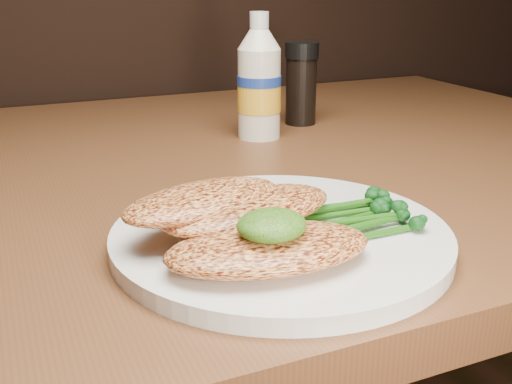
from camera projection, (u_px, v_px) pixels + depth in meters
name	position (u px, v px, depth m)	size (l,w,h in m)	color
plate	(281.00, 236.00, 0.49)	(0.27, 0.27, 0.01)	white
chicken_front	(269.00, 248.00, 0.42)	(0.15, 0.08, 0.02)	#F8984F
chicken_mid	(249.00, 209.00, 0.47)	(0.15, 0.07, 0.02)	#F8984F
chicken_back	(203.00, 200.00, 0.47)	(0.13, 0.07, 0.02)	#F8984F
pesto_front	(272.00, 225.00, 0.42)	(0.05, 0.05, 0.02)	#0F3708
broccolini_bundle	(346.00, 214.00, 0.49)	(0.12, 0.10, 0.02)	#205813
mayo_bottle	(259.00, 76.00, 0.78)	(0.06, 0.06, 0.16)	#F2E8CD
pepper_grinder	(301.00, 84.00, 0.87)	(0.05, 0.05, 0.12)	black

